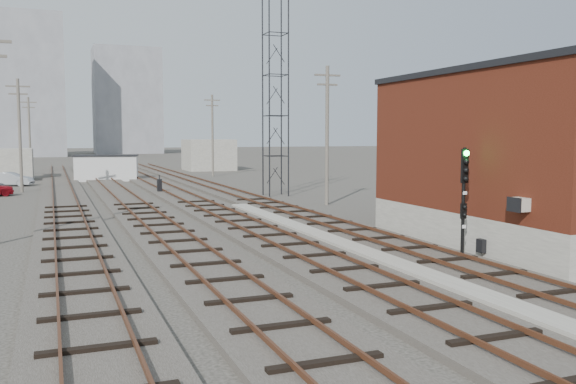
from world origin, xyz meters
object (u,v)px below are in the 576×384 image
car_silver (11,179)px  site_trailer (107,168)px  signal_mast (464,194)px  switch_stand (159,186)px

car_silver → site_trailer: bearing=-49.5°
signal_mast → site_trailer: (-8.79, 45.16, -1.12)m
signal_mast → car_silver: (-17.39, 41.71, -1.80)m
signal_mast → site_trailer: size_ratio=0.63×
site_trailer → car_silver: site_trailer is taller
switch_stand → site_trailer: bearing=90.5°
signal_mast → car_silver: bearing=112.6°
signal_mast → switch_stand: signal_mast is taller
switch_stand → car_silver: switch_stand is taller
site_trailer → signal_mast: bearing=-68.6°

